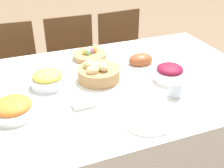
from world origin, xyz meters
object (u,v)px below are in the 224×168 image
pineapple_bowl (48,79)px  bread_basket (98,72)px  chair_far_left (13,75)px  spoon (180,112)px  dinner_plate (147,119)px  knife (175,113)px  chair_far_center (74,65)px  beet_salad_bowl (169,73)px  fork (117,127)px  butter_dish (83,103)px  egg_basket (90,54)px  carrot_bowl (13,108)px  ham_platter (141,61)px  chair_far_right (125,57)px  drinking_cup (176,89)px

pineapple_bowl → bread_basket: bearing=-7.1°
chair_far_left → spoon: chair_far_left is taller
dinner_plate → knife: dinner_plate is taller
chair_far_left → chair_far_center: bearing=3.5°
bread_basket → beet_salad_bowl: size_ratio=1.37×
chair_far_left → fork: 1.38m
chair_far_center → butter_dish: bearing=-100.3°
knife → spoon: 0.03m
chair_far_center → egg_basket: bearing=-89.1°
knife → chair_far_left: bearing=119.0°
chair_far_center → carrot_bowl: 1.19m
knife → butter_dish: 0.46m
bread_basket → spoon: 0.54m
egg_basket → knife: (0.20, -0.78, -0.02)m
egg_basket → ham_platter: bearing=-38.1°
egg_basket → chair_far_right: bearing=46.0°
butter_dish → drinking_cup: bearing=-9.4°
dinner_plate → drinking_cup: (0.24, 0.14, 0.04)m
chair_far_left → spoon: bearing=-56.2°
chair_far_right → beet_salad_bowl: bearing=-103.3°
chair_far_left → carrot_bowl: 1.06m
dinner_plate → butter_dish: bearing=138.6°
bread_basket → ham_platter: size_ratio=0.99×
dinner_plate → spoon: bearing=0.0°
pineapple_bowl → butter_dish: bearing=-65.0°
egg_basket → knife: size_ratio=1.29×
egg_basket → pineapple_bowl: pineapple_bowl is taller
spoon → butter_dish: (-0.44, 0.22, 0.01)m
chair_far_right → dinner_plate: 1.39m
chair_far_right → fork: chair_far_right is taller
bread_basket → dinner_plate: bread_basket is taller
bread_basket → carrot_bowl: bearing=-159.2°
chair_far_right → spoon: (-0.26, -1.28, 0.29)m
carrot_bowl → dinner_plate: size_ratio=0.83×
beet_salad_bowl → pineapple_bowl: beet_salad_bowl is taller
fork → bread_basket: bearing=81.8°
chair_far_left → bread_basket: 1.01m
chair_far_left → knife: 1.50m
chair_far_left → ham_platter: size_ratio=3.57×
chair_far_right → pineapple_bowl: chair_far_right is taller
bread_basket → fork: (-0.06, -0.46, -0.05)m
ham_platter → dinner_plate: size_ratio=0.98×
chair_far_right → knife: size_ratio=5.05×
ham_platter → beet_salad_bowl: beet_salad_bowl is taller
bread_basket → pineapple_bowl: (-0.29, 0.04, -0.00)m
fork → drinking_cup: size_ratio=2.07×
spoon → carrot_bowl: bearing=161.0°
pineapple_bowl → dinner_plate: size_ratio=0.78×
pineapple_bowl → drinking_cup: (0.62, -0.35, -0.00)m
egg_basket → dinner_plate: 0.78m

